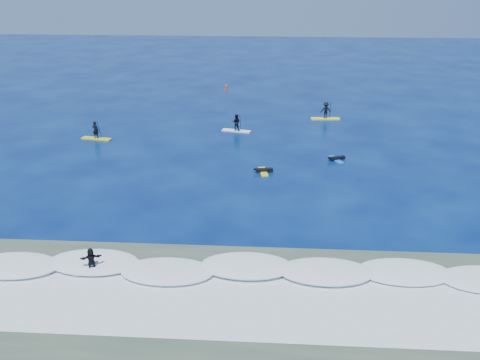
# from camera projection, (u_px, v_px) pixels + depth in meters

# --- Properties ---
(ground) EXTENTS (160.00, 160.00, 0.00)m
(ground) POSITION_uv_depth(u_px,v_px,m) (240.00, 192.00, 36.69)
(ground) COLOR #031046
(ground) RESTS_ON ground
(shallow_water) EXTENTS (90.00, 13.00, 0.01)m
(shallow_water) POSITION_uv_depth(u_px,v_px,m) (219.00, 319.00, 23.78)
(shallow_water) COLOR #334637
(shallow_water) RESTS_ON ground
(breaking_wave) EXTENTS (40.00, 6.00, 0.30)m
(breaking_wave) POSITION_uv_depth(u_px,v_px,m) (227.00, 270.00, 27.47)
(breaking_wave) COLOR white
(breaking_wave) RESTS_ON ground
(whitewater) EXTENTS (34.00, 5.00, 0.02)m
(whitewater) POSITION_uv_depth(u_px,v_px,m) (222.00, 305.00, 24.70)
(whitewater) COLOR silver
(whitewater) RESTS_ON ground
(sup_paddler_left) EXTENTS (2.78, 1.15, 1.90)m
(sup_paddler_left) POSITION_uv_depth(u_px,v_px,m) (96.00, 133.00, 47.23)
(sup_paddler_left) COLOR yellow
(sup_paddler_left) RESTS_ON ground
(sup_paddler_center) EXTENTS (2.75, 1.21, 1.87)m
(sup_paddler_center) POSITION_uv_depth(u_px,v_px,m) (236.00, 124.00, 49.35)
(sup_paddler_center) COLOR white
(sup_paddler_center) RESTS_ON ground
(sup_paddler_right) EXTENTS (2.89, 0.86, 2.01)m
(sup_paddler_right) POSITION_uv_depth(u_px,v_px,m) (326.00, 112.00, 53.11)
(sup_paddler_right) COLOR #FFF51B
(sup_paddler_right) RESTS_ON ground
(prone_paddler_near) EXTENTS (1.47, 1.90, 0.39)m
(prone_paddler_near) POSITION_uv_depth(u_px,v_px,m) (263.00, 171.00, 40.03)
(prone_paddler_near) COLOR yellow
(prone_paddler_near) RESTS_ON ground
(prone_paddler_far) EXTENTS (1.44, 1.91, 0.39)m
(prone_paddler_far) POSITION_uv_depth(u_px,v_px,m) (336.00, 159.00, 42.43)
(prone_paddler_far) COLOR blue
(prone_paddler_far) RESTS_ON ground
(wave_surfer) EXTENTS (1.82, 1.13, 1.28)m
(wave_surfer) POSITION_uv_depth(u_px,v_px,m) (91.00, 261.00, 26.93)
(wave_surfer) COLOR silver
(wave_surfer) RESTS_ON breaking_wave
(marker_buoy) EXTENTS (0.31, 0.31, 0.75)m
(marker_buoy) POSITION_uv_depth(u_px,v_px,m) (226.00, 87.00, 65.30)
(marker_buoy) COLOR #F73F16
(marker_buoy) RESTS_ON ground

